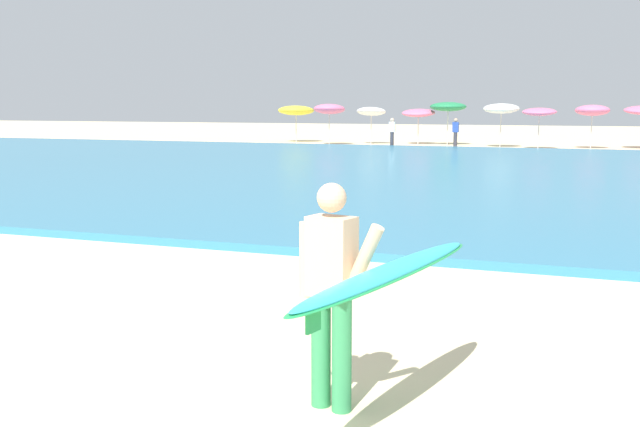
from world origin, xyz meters
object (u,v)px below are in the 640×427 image
(beach_umbrella_3, at_px, (418,113))
(beach_umbrella_5, at_px, (501,109))
(surfer_with_board, at_px, (357,281))
(beach_umbrella_7, at_px, (592,110))
(beach_umbrella_6, at_px, (539,112))
(beachgoer_near_row_mid, at_px, (456,132))
(beach_umbrella_1, at_px, (329,109))
(beachgoer_near_row_left, at_px, (392,132))
(beach_umbrella_0, at_px, (296,110))
(beach_umbrella_2, at_px, (371,111))
(beach_umbrella_4, at_px, (448,107))

(beach_umbrella_3, distance_m, beach_umbrella_5, 5.10)
(surfer_with_board, distance_m, beach_umbrella_7, 35.91)
(beach_umbrella_3, bearing_deg, beach_umbrella_6, -21.51)
(beach_umbrella_7, bearing_deg, beachgoer_near_row_mid, -164.55)
(surfer_with_board, bearing_deg, beach_umbrella_5, 94.56)
(beach_umbrella_1, xyz_separation_m, beach_umbrella_3, (4.70, 2.26, -0.22))
(beach_umbrella_3, relative_size, beachgoer_near_row_left, 1.35)
(beach_umbrella_0, distance_m, beach_umbrella_7, 17.18)
(beach_umbrella_1, bearing_deg, beach_umbrella_6, -2.26)
(beach_umbrella_2, height_order, beachgoer_near_row_left, beach_umbrella_2)
(surfer_with_board, distance_m, beach_umbrella_2, 37.99)
(surfer_with_board, relative_size, beach_umbrella_3, 1.17)
(beach_umbrella_0, bearing_deg, beach_umbrella_7, -4.25)
(beach_umbrella_2, xyz_separation_m, beach_umbrella_6, (9.59, -2.11, 0.03))
(beach_umbrella_3, relative_size, beach_umbrella_6, 0.97)
(beach_umbrella_0, relative_size, beach_umbrella_7, 0.98)
(beach_umbrella_4, relative_size, beach_umbrella_6, 1.11)
(surfer_with_board, xyz_separation_m, beach_umbrella_4, (-5.96, 37.03, 1.15))
(beach_umbrella_0, distance_m, beach_umbrella_2, 5.02)
(surfer_with_board, bearing_deg, beach_umbrella_6, 91.32)
(beach_umbrella_5, xyz_separation_m, beach_umbrella_7, (4.61, 0.25, -0.09))
(beachgoer_near_row_mid, bearing_deg, beach_umbrella_1, 173.09)
(beach_umbrella_1, height_order, beach_umbrella_5, beach_umbrella_5)
(beachgoer_near_row_left, relative_size, beachgoer_near_row_mid, 1.00)
(beach_umbrella_5, bearing_deg, beach_umbrella_0, 173.07)
(beach_umbrella_0, xyz_separation_m, beach_umbrella_7, (17.13, -1.27, 0.06))
(beachgoer_near_row_left, bearing_deg, beach_umbrella_7, 13.84)
(beach_umbrella_4, bearing_deg, beach_umbrella_3, 176.10)
(surfer_with_board, height_order, beachgoer_near_row_mid, surfer_with_board)
(beach_umbrella_0, xyz_separation_m, beach_umbrella_5, (12.52, -1.52, 0.15))
(beach_umbrella_1, relative_size, beach_umbrella_5, 0.99)
(beach_umbrella_0, xyz_separation_m, beachgoer_near_row_mid, (10.37, -3.14, -1.09))
(beach_umbrella_5, bearing_deg, beach_umbrella_4, 155.50)
(beach_umbrella_0, bearing_deg, beachgoer_near_row_mid, -16.86)
(beach_umbrella_1, xyz_separation_m, beach_umbrella_7, (14.17, 0.97, -0.04))
(beach_umbrella_2, xyz_separation_m, beach_umbrella_5, (7.54, -0.93, 0.19))
(beach_umbrella_2, bearing_deg, beach_umbrella_1, -140.76)
(beach_umbrella_0, bearing_deg, beach_umbrella_6, -10.51)
(beach_umbrella_1, relative_size, beach_umbrella_4, 0.97)
(surfer_with_board, xyz_separation_m, beachgoer_near_row_left, (-8.30, 33.38, -0.18))
(beach_umbrella_1, bearing_deg, beach_umbrella_2, 39.24)
(beach_umbrella_0, xyz_separation_m, beach_umbrella_6, (14.57, -2.70, -0.01))
(beach_umbrella_0, height_order, beach_umbrella_4, beach_umbrella_4)
(beach_umbrella_0, height_order, beach_umbrella_3, beach_umbrella_0)
(beach_umbrella_4, bearing_deg, beachgoer_near_row_left, -122.57)
(beach_umbrella_6, xyz_separation_m, beachgoer_near_row_left, (-7.51, -1.05, -1.08))
(beach_umbrella_6, relative_size, beachgoer_near_row_mid, 1.39)
(beach_umbrella_2, distance_m, beachgoer_near_row_left, 3.93)
(beach_umbrella_5, xyz_separation_m, beachgoer_near_row_left, (-5.46, -2.23, -1.24))
(beach_umbrella_1, bearing_deg, beach_umbrella_0, 142.81)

